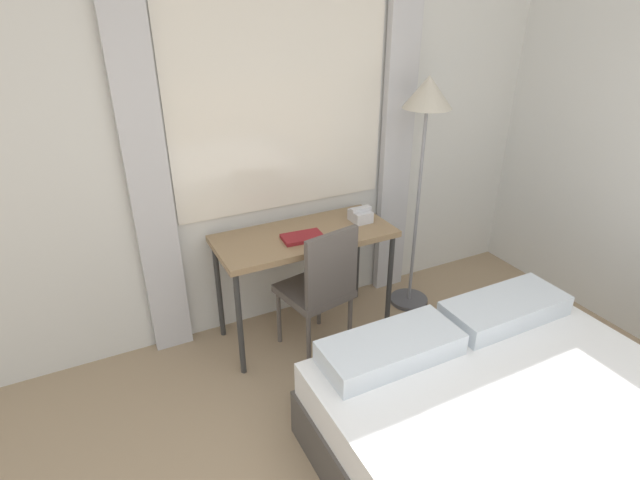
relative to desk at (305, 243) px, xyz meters
name	(u,v)px	position (x,y,z in m)	size (l,w,h in m)	color
wall_back_with_window	(239,138)	(-0.29, 0.34, 0.66)	(5.72, 0.13, 2.70)	silver
desk	(305,243)	(0.00, 0.00, 0.00)	(1.17, 0.52, 0.77)	#937551
desk_chair	(321,285)	(0.00, -0.24, -0.19)	(0.47, 0.47, 0.91)	#59514C
standing_lamp	(426,121)	(0.87, -0.03, 0.72)	(0.32, 0.32, 1.70)	#4C4C51
telephone	(360,215)	(0.42, 0.00, 0.12)	(0.14, 0.14, 0.10)	silver
book	(303,237)	(-0.04, -0.07, 0.08)	(0.27, 0.17, 0.02)	maroon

